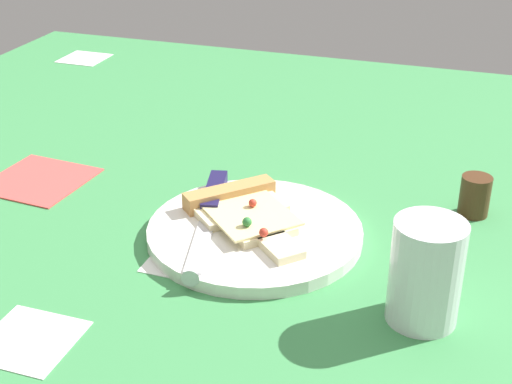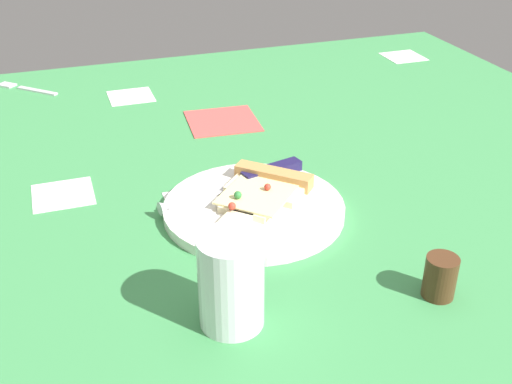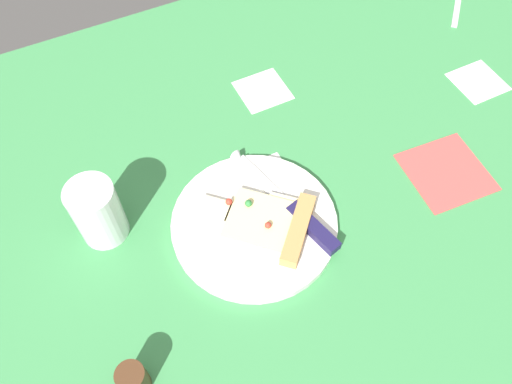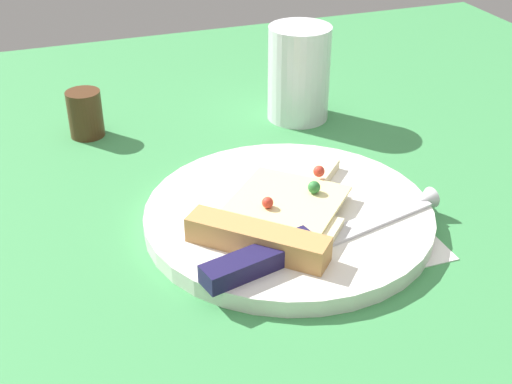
% 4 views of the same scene
% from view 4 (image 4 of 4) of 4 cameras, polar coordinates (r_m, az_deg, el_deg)
% --- Properties ---
extents(ground_plane, '(1.34, 1.34, 0.03)m').
position_cam_4_polar(ground_plane, '(0.54, -2.46, -10.87)').
color(ground_plane, '#3D8C4C').
rests_on(ground_plane, ground).
extents(plate, '(0.26, 0.26, 0.02)m').
position_cam_4_polar(plate, '(0.62, 2.70, -1.99)').
color(plate, white).
rests_on(plate, ground_plane).
extents(pizza_slice, '(0.18, 0.18, 0.02)m').
position_cam_4_polar(pizza_slice, '(0.59, 1.83, -1.97)').
color(pizza_slice, beige).
rests_on(pizza_slice, plate).
extents(knife, '(0.24, 0.08, 0.02)m').
position_cam_4_polar(knife, '(0.56, 4.22, -4.23)').
color(knife, silver).
rests_on(knife, plate).
extents(drinking_glass, '(0.07, 0.07, 0.11)m').
position_cam_4_polar(drinking_glass, '(0.81, 3.57, 9.80)').
color(drinking_glass, white).
rests_on(drinking_glass, ground_plane).
extents(pepper_shaker, '(0.04, 0.04, 0.05)m').
position_cam_4_polar(pepper_shaker, '(0.80, -13.97, 6.31)').
color(pepper_shaker, '#4C2D19').
rests_on(pepper_shaker, ground_plane).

